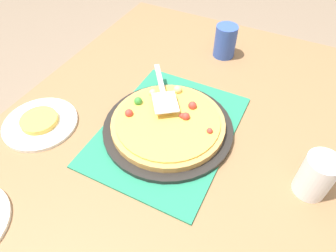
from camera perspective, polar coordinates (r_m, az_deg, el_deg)
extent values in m
plane|color=#84705B|center=(1.53, 0.00, -20.06)|extent=(8.00, 8.00, 0.00)
cube|color=olive|center=(0.90, 0.00, -1.52)|extent=(1.40, 1.00, 0.03)
cube|color=olive|center=(1.58, 25.45, -0.19)|extent=(0.07, 0.07, 0.72)
cube|color=olive|center=(1.73, -3.58, 9.46)|extent=(0.07, 0.07, 0.72)
cube|color=#237F5B|center=(0.89, 0.00, -0.75)|extent=(0.48, 0.36, 0.01)
cylinder|color=black|center=(0.88, 0.00, -0.31)|extent=(0.38, 0.38, 0.01)
cylinder|color=tan|center=(0.87, 0.00, 0.45)|extent=(0.33, 0.33, 0.02)
cylinder|color=#EAB747|center=(0.86, 0.00, 1.05)|extent=(0.30, 0.30, 0.01)
sphere|color=red|center=(0.89, 4.66, 3.92)|extent=(0.03, 0.03, 0.03)
sphere|color=#338433|center=(0.91, -5.71, 4.74)|extent=(0.03, 0.03, 0.03)
sphere|color=red|center=(0.86, 2.65, 1.98)|extent=(0.02, 0.02, 0.02)
sphere|color=red|center=(0.86, 3.38, 1.85)|extent=(0.02, 0.02, 0.02)
sphere|color=red|center=(0.83, 7.93, -0.90)|extent=(0.02, 0.02, 0.02)
sphere|color=#E5CC7F|center=(0.94, 1.83, 6.92)|extent=(0.03, 0.03, 0.03)
sphere|color=#E5CC7F|center=(0.93, -2.93, 6.36)|extent=(0.02, 0.02, 0.02)
sphere|color=red|center=(0.88, -1.39, 2.95)|extent=(0.02, 0.02, 0.02)
sphere|color=#338433|center=(0.91, 0.00, 5.10)|extent=(0.02, 0.02, 0.02)
sphere|color=red|center=(0.87, -7.46, 2.46)|extent=(0.02, 0.02, 0.02)
cylinder|color=white|center=(0.98, -23.11, 0.47)|extent=(0.22, 0.22, 0.01)
cylinder|color=#EAB747|center=(0.97, -23.33, 1.00)|extent=(0.11, 0.11, 0.02)
cylinder|color=#3351AD|center=(1.18, 10.85, 15.57)|extent=(0.08, 0.08, 0.12)
cylinder|color=white|center=(0.80, 26.38, -8.51)|extent=(0.08, 0.08, 0.12)
cube|color=silver|center=(0.88, -0.53, 4.51)|extent=(0.11, 0.11, 0.00)
cube|color=#B2B2B7|center=(0.96, -1.61, 9.08)|extent=(0.12, 0.10, 0.01)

